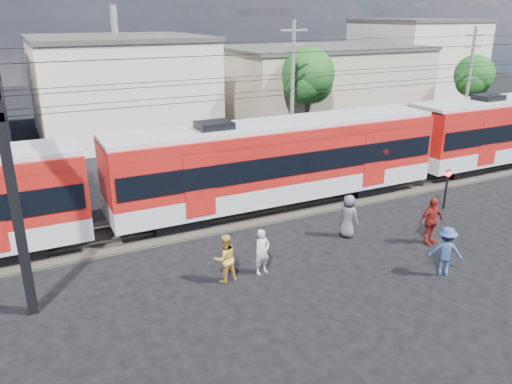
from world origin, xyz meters
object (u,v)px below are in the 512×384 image
Objects in this scene: pedestrian_a at (262,252)px; crossing_signal at (447,182)px; commuter_train at (283,159)px; pedestrian_c at (445,251)px.

crossing_signal is (10.65, 1.71, 0.50)m from pedestrian_a.
commuter_train is 8.77m from pedestrian_c.
commuter_train is 25.97× the size of crossing_signal.
pedestrian_c is at bearing -38.20° from pedestrian_a.
crossing_signal is at bearing -96.84° from pedestrian_c.
crossing_signal is at bearing -28.82° from commuter_train.
pedestrian_a is at bearing -170.86° from crossing_signal.
commuter_train is 7.83m from crossing_signal.
crossing_signal reaches higher than pedestrian_c.
pedestrian_c is 6.80m from crossing_signal.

